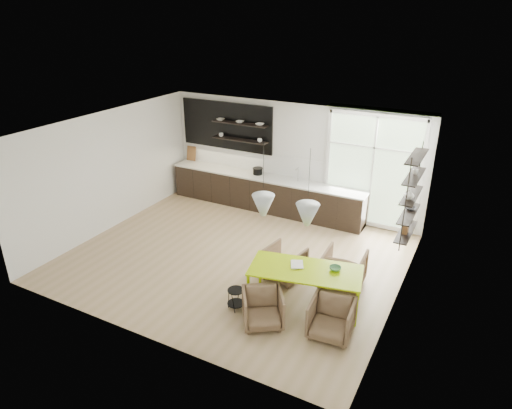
% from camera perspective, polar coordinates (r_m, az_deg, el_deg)
% --- Properties ---
extents(room, '(7.02, 6.01, 2.91)m').
position_cam_1_polar(room, '(10.21, 3.13, 2.51)').
color(room, tan).
rests_on(room, ground).
extents(kitchen_run, '(5.54, 0.69, 2.75)m').
position_cam_1_polar(kitchen_run, '(12.37, 0.82, 2.13)').
color(kitchen_run, black).
rests_on(kitchen_run, ground).
extents(right_shelving, '(0.26, 1.22, 1.90)m').
position_cam_1_polar(right_shelving, '(9.48, 18.77, 0.77)').
color(right_shelving, black).
rests_on(right_shelving, ground).
extents(dining_table, '(2.17, 1.32, 0.74)m').
position_cam_1_polar(dining_table, '(8.42, 6.22, -8.38)').
color(dining_table, '#A2CB00').
rests_on(dining_table, ground).
extents(armchair_back_left, '(0.83, 0.85, 0.68)m').
position_cam_1_polar(armchair_back_left, '(9.34, 3.55, -7.30)').
color(armchair_back_left, brown).
rests_on(armchair_back_left, ground).
extents(armchair_back_right, '(0.82, 0.84, 0.73)m').
position_cam_1_polar(armchair_back_right, '(9.25, 10.93, -7.87)').
color(armchair_back_right, brown).
rests_on(armchair_back_right, ground).
extents(armchair_front_left, '(0.95, 0.96, 0.64)m').
position_cam_1_polar(armchair_front_left, '(8.10, 0.87, -12.85)').
color(armchair_front_left, brown).
rests_on(armchair_front_left, ground).
extents(armchair_front_right, '(0.77, 0.79, 0.66)m').
position_cam_1_polar(armchair_front_right, '(7.96, 9.38, -13.85)').
color(armchair_front_right, brown).
rests_on(armchair_front_right, ground).
extents(wire_stool, '(0.32, 0.32, 0.41)m').
position_cam_1_polar(wire_stool, '(8.49, -2.54, -11.42)').
color(wire_stool, black).
rests_on(wire_stool, ground).
extents(table_book, '(0.33, 0.37, 0.03)m').
position_cam_1_polar(table_book, '(8.50, 4.37, -7.47)').
color(table_book, white).
rests_on(table_book, dining_table).
extents(table_bowl, '(0.22, 0.22, 0.07)m').
position_cam_1_polar(table_bowl, '(8.44, 9.87, -7.88)').
color(table_bowl, '#4E8A5B').
rests_on(table_bowl, dining_table).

